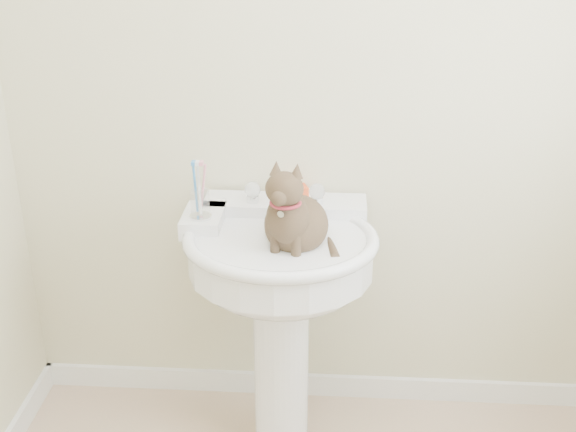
# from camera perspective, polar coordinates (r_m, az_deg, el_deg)

# --- Properties ---
(wall_back) EXTENTS (2.20, 0.00, 2.50)m
(wall_back) POSITION_cam_1_polar(r_m,az_deg,el_deg) (2.37, 3.44, 10.77)
(wall_back) COLOR beige
(wall_back) RESTS_ON ground
(baseboard_back) EXTENTS (2.20, 0.02, 0.09)m
(baseboard_back) POSITION_cam_1_polar(r_m,az_deg,el_deg) (2.89, 2.83, -13.19)
(baseboard_back) COLOR white
(baseboard_back) RESTS_ON floor
(pedestal_sink) EXTENTS (0.63, 0.61, 0.86)m
(pedestal_sink) POSITION_cam_1_polar(r_m,az_deg,el_deg) (2.31, -0.63, -4.87)
(pedestal_sink) COLOR white
(pedestal_sink) RESTS_ON floor
(faucet) EXTENTS (0.28, 0.12, 0.14)m
(faucet) POSITION_cam_1_polar(r_m,az_deg,el_deg) (2.35, -0.30, 1.81)
(faucet) COLOR silver
(faucet) RESTS_ON pedestal_sink
(soap_bar) EXTENTS (0.10, 0.08, 0.03)m
(soap_bar) POSITION_cam_1_polar(r_m,az_deg,el_deg) (2.44, 0.47, 2.00)
(soap_bar) COLOR #EB5221
(soap_bar) RESTS_ON pedestal_sink
(toothbrush_cup) EXTENTS (0.07, 0.07, 0.19)m
(toothbrush_cup) POSITION_cam_1_polar(r_m,az_deg,el_deg) (2.27, -6.97, 1.02)
(toothbrush_cup) COLOR silver
(toothbrush_cup) RESTS_ON pedestal_sink
(cat) EXTENTS (0.22, 0.27, 0.40)m
(cat) POSITION_cam_1_polar(r_m,az_deg,el_deg) (2.17, 0.53, -0.29)
(cat) COLOR brown
(cat) RESTS_ON pedestal_sink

